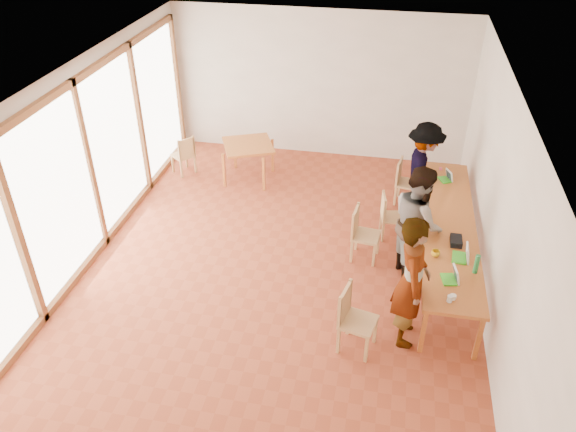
# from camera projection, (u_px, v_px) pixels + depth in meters

# --- Properties ---
(ground) EXTENTS (8.00, 8.00, 0.00)m
(ground) POSITION_uv_depth(u_px,v_px,m) (280.00, 264.00, 8.83)
(ground) COLOR #9B4125
(ground) RESTS_ON ground
(wall_back) EXTENTS (6.00, 0.10, 3.00)m
(wall_back) POSITION_uv_depth(u_px,v_px,m) (320.00, 85.00, 11.30)
(wall_back) COLOR beige
(wall_back) RESTS_ON ground
(wall_front) EXTENTS (6.00, 0.10, 3.00)m
(wall_front) POSITION_uv_depth(u_px,v_px,m) (181.00, 411.00, 4.72)
(wall_front) COLOR beige
(wall_front) RESTS_ON ground
(wall_right) EXTENTS (0.10, 8.00, 3.00)m
(wall_right) POSITION_uv_depth(u_px,v_px,m) (497.00, 202.00, 7.53)
(wall_right) COLOR beige
(wall_right) RESTS_ON ground
(window_wall) EXTENTS (0.10, 8.00, 3.00)m
(window_wall) POSITION_uv_depth(u_px,v_px,m) (88.00, 163.00, 8.49)
(window_wall) COLOR white
(window_wall) RESTS_ON ground
(ceiling) EXTENTS (6.00, 8.00, 0.04)m
(ceiling) POSITION_uv_depth(u_px,v_px,m) (278.00, 78.00, 7.18)
(ceiling) COLOR white
(ceiling) RESTS_ON wall_back
(communal_table) EXTENTS (0.80, 4.00, 0.75)m
(communal_table) POSITION_uv_depth(u_px,v_px,m) (448.00, 227.00, 8.45)
(communal_table) COLOR #B45D28
(communal_table) RESTS_ON ground
(side_table) EXTENTS (0.90, 0.90, 0.75)m
(side_table) POSITION_uv_depth(u_px,v_px,m) (248.00, 148.00, 10.77)
(side_table) COLOR #B45D28
(side_table) RESTS_ON ground
(chair_near) EXTENTS (0.52, 0.52, 0.49)m
(chair_near) POSITION_uv_depth(u_px,v_px,m) (351.00, 312.00, 7.07)
(chair_near) COLOR tan
(chair_near) RESTS_ON ground
(chair_mid) EXTENTS (0.46, 0.46, 0.47)m
(chair_mid) POSITION_uv_depth(u_px,v_px,m) (360.00, 228.00, 8.70)
(chair_mid) COLOR tan
(chair_mid) RESTS_ON ground
(chair_far) EXTENTS (0.42, 0.42, 0.42)m
(chair_far) POSITION_uv_depth(u_px,v_px,m) (388.00, 212.00, 9.21)
(chair_far) COLOR tan
(chair_far) RESTS_ON ground
(chair_empty) EXTENTS (0.45, 0.45, 0.45)m
(chair_empty) POSITION_uv_depth(u_px,v_px,m) (403.00, 177.00, 10.13)
(chair_empty) COLOR tan
(chair_empty) RESTS_ON ground
(chair_spare) EXTENTS (0.53, 0.53, 0.43)m
(chair_spare) POSITION_uv_depth(u_px,v_px,m) (185.00, 152.00, 11.03)
(chair_spare) COLOR tan
(chair_spare) RESTS_ON ground
(person_near) EXTENTS (0.48, 0.70, 1.87)m
(person_near) POSITION_uv_depth(u_px,v_px,m) (411.00, 281.00, 7.01)
(person_near) COLOR gray
(person_near) RESTS_ON ground
(person_mid) EXTENTS (0.90, 1.03, 1.80)m
(person_mid) POSITION_uv_depth(u_px,v_px,m) (417.00, 222.00, 8.21)
(person_mid) COLOR gray
(person_mid) RESTS_ON ground
(person_far) EXTENTS (0.77, 1.17, 1.71)m
(person_far) POSITION_uv_depth(u_px,v_px,m) (423.00, 170.00, 9.65)
(person_far) COLOR gray
(person_far) RESTS_ON ground
(laptop_near) EXTENTS (0.25, 0.27, 0.20)m
(laptop_near) POSITION_uv_depth(u_px,v_px,m) (452.00, 277.00, 7.29)
(laptop_near) COLOR green
(laptop_near) RESTS_ON communal_table
(laptop_mid) EXTENTS (0.26, 0.29, 0.23)m
(laptop_mid) POSITION_uv_depth(u_px,v_px,m) (463.00, 255.00, 7.67)
(laptop_mid) COLOR green
(laptop_mid) RESTS_ON communal_table
(laptop_far) EXTENTS (0.26, 0.27, 0.19)m
(laptop_far) POSITION_uv_depth(u_px,v_px,m) (447.00, 177.00, 9.53)
(laptop_far) COLOR green
(laptop_far) RESTS_ON communal_table
(yellow_mug) EXTENTS (0.13, 0.13, 0.09)m
(yellow_mug) POSITION_uv_depth(u_px,v_px,m) (435.00, 253.00, 7.74)
(yellow_mug) COLOR gold
(yellow_mug) RESTS_ON communal_table
(green_bottle) EXTENTS (0.07, 0.07, 0.28)m
(green_bottle) POSITION_uv_depth(u_px,v_px,m) (477.00, 264.00, 7.38)
(green_bottle) COLOR #227738
(green_bottle) RESTS_ON communal_table
(clear_glass) EXTENTS (0.07, 0.07, 0.09)m
(clear_glass) POSITION_uv_depth(u_px,v_px,m) (450.00, 299.00, 6.95)
(clear_glass) COLOR silver
(clear_glass) RESTS_ON communal_table
(condiment_cup) EXTENTS (0.08, 0.08, 0.06)m
(condiment_cup) POSITION_uv_depth(u_px,v_px,m) (453.00, 297.00, 7.00)
(condiment_cup) COLOR white
(condiment_cup) RESTS_ON communal_table
(pink_phone) EXTENTS (0.05, 0.10, 0.01)m
(pink_phone) POSITION_uv_depth(u_px,v_px,m) (441.00, 169.00, 9.89)
(pink_phone) COLOR #D64866
(pink_phone) RESTS_ON communal_table
(black_pouch) EXTENTS (0.16, 0.26, 0.09)m
(black_pouch) POSITION_uv_depth(u_px,v_px,m) (456.00, 241.00, 7.99)
(black_pouch) COLOR black
(black_pouch) RESTS_ON communal_table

